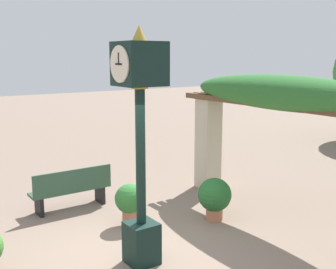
{
  "coord_description": "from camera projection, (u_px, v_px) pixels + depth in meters",
  "views": [
    {
      "loc": [
        5.58,
        -3.21,
        3.19
      ],
      "look_at": [
        0.31,
        0.44,
        2.0
      ],
      "focal_mm": 45.0,
      "sensor_mm": 36.0,
      "label": 1
    }
  ],
  "objects": [
    {
      "name": "ground_plane",
      "position": [
        135.0,
        254.0,
        6.89
      ],
      "size": [
        60.0,
        60.0,
        0.0
      ],
      "primitive_type": "plane",
      "color": "#7F6B5B"
    },
    {
      "name": "pedestal_clock",
      "position": [
        140.0,
        129.0,
        6.22
      ],
      "size": [
        0.63,
        0.68,
        3.63
      ],
      "color": "black",
      "rests_on": "ground"
    },
    {
      "name": "pergola",
      "position": [
        278.0,
        107.0,
        8.35
      ],
      "size": [
        5.3,
        1.07,
        2.84
      ],
      "color": "#BCB299",
      "rests_on": "ground"
    },
    {
      "name": "potted_plant_near_right",
      "position": [
        215.0,
        196.0,
        8.26
      ],
      "size": [
        0.66,
        0.66,
        0.85
      ],
      "color": "#B26B4C",
      "rests_on": "ground"
    },
    {
      "name": "potted_plant_far_left",
      "position": [
        130.0,
        201.0,
        7.98
      ],
      "size": [
        0.56,
        0.56,
        0.82
      ],
      "color": "#B26B4C",
      "rests_on": "ground"
    },
    {
      "name": "park_bench",
      "position": [
        72.0,
        189.0,
        8.84
      ],
      "size": [
        0.42,
        1.69,
        0.89
      ],
      "rotation": [
        0.0,
        0.0,
        -1.57
      ],
      "color": "#2D4C38",
      "rests_on": "ground"
    }
  ]
}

